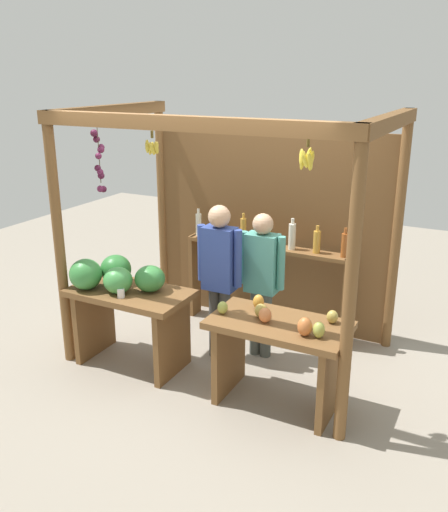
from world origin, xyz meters
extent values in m
plane|color=gray|center=(0.00, 0.00, 0.00)|extent=(12.00, 12.00, 0.00)
cylinder|color=brown|center=(-1.41, -0.89, 1.24)|extent=(0.10, 0.10, 2.48)
cylinder|color=brown|center=(1.41, -0.89, 1.24)|extent=(0.10, 0.10, 2.48)
cylinder|color=brown|center=(-1.41, 0.89, 1.24)|extent=(0.10, 0.10, 2.48)
cylinder|color=brown|center=(1.41, 0.89, 1.24)|extent=(0.10, 0.10, 2.48)
cube|color=brown|center=(0.00, -0.89, 2.42)|extent=(2.93, 0.12, 0.12)
cube|color=brown|center=(-1.41, 0.00, 2.42)|extent=(0.12, 1.89, 0.12)
cube|color=brown|center=(1.41, 0.00, 2.42)|extent=(0.12, 1.89, 0.12)
cube|color=brown|center=(0.00, 0.91, 1.12)|extent=(2.83, 0.04, 2.23)
cylinder|color=brown|center=(-0.35, -0.80, 2.31)|extent=(0.02, 0.02, 0.06)
ellipsoid|color=gold|center=(-0.32, -0.80, 2.20)|extent=(0.04, 0.06, 0.12)
ellipsoid|color=gold|center=(-0.34, -0.76, 2.20)|extent=(0.07, 0.05, 0.12)
ellipsoid|color=gold|center=(-0.38, -0.78, 2.19)|extent=(0.05, 0.06, 0.12)
ellipsoid|color=gold|center=(-0.39, -0.83, 2.22)|extent=(0.05, 0.05, 0.12)
ellipsoid|color=gold|center=(-0.34, -0.82, 2.20)|extent=(0.06, 0.05, 0.12)
cylinder|color=brown|center=(0.99, -0.76, 2.31)|extent=(0.02, 0.02, 0.06)
ellipsoid|color=yellow|center=(1.01, -0.76, 2.18)|extent=(0.04, 0.07, 0.14)
ellipsoid|color=yellow|center=(1.01, -0.73, 2.19)|extent=(0.07, 0.06, 0.15)
ellipsoid|color=yellow|center=(0.98, -0.72, 2.21)|extent=(0.07, 0.04, 0.14)
ellipsoid|color=yellow|center=(0.95, -0.75, 2.18)|extent=(0.05, 0.06, 0.14)
ellipsoid|color=yellow|center=(0.95, -0.77, 2.20)|extent=(0.06, 0.08, 0.15)
ellipsoid|color=yellow|center=(0.98, -0.79, 2.20)|extent=(0.08, 0.05, 0.14)
ellipsoid|color=yellow|center=(1.01, -0.78, 2.18)|extent=(0.05, 0.05, 0.14)
cylinder|color=#4C422D|center=(-1.14, -0.55, 2.07)|extent=(0.01, 0.01, 0.55)
sphere|color=#47142D|center=(-1.16, -0.57, 2.26)|extent=(0.07, 0.07, 0.07)
sphere|color=#47142D|center=(-1.17, -0.54, 2.20)|extent=(0.06, 0.06, 0.06)
sphere|color=#511938|center=(-1.13, -0.52, 2.13)|extent=(0.06, 0.06, 0.06)
sphere|color=#601E42|center=(-1.13, -0.53, 2.11)|extent=(0.07, 0.07, 0.07)
sphere|color=#601E42|center=(-1.13, -0.57, 2.05)|extent=(0.06, 0.06, 0.06)
sphere|color=#47142D|center=(-1.15, -0.56, 1.94)|extent=(0.06, 0.06, 0.06)
sphere|color=#47142D|center=(-1.12, -0.56, 1.87)|extent=(0.07, 0.07, 0.07)
sphere|color=#601E42|center=(-1.13, -0.56, 1.90)|extent=(0.06, 0.06, 0.06)
sphere|color=#47142D|center=(-1.12, -0.54, 1.73)|extent=(0.06, 0.06, 0.06)
sphere|color=#601E42|center=(-1.14, -0.57, 1.74)|extent=(0.06, 0.06, 0.06)
cube|color=brown|center=(-0.78, -0.67, 0.76)|extent=(1.19, 0.64, 0.06)
cube|color=brown|center=(-1.25, -0.67, 0.37)|extent=(0.06, 0.58, 0.73)
cube|color=brown|center=(-0.30, -0.67, 0.37)|extent=(0.06, 0.58, 0.73)
ellipsoid|color=#2D7533|center=(-1.01, -0.57, 0.94)|extent=(0.36, 0.36, 0.29)
ellipsoid|color=#429347|center=(-0.83, -0.77, 0.92)|extent=(0.29, 0.29, 0.25)
ellipsoid|color=#38843D|center=(-0.59, -0.59, 0.92)|extent=(0.40, 0.40, 0.25)
ellipsoid|color=#38843D|center=(-1.17, -0.83, 0.94)|extent=(0.37, 0.37, 0.30)
cylinder|color=white|center=(-0.74, -0.85, 0.84)|extent=(0.07, 0.07, 0.09)
cube|color=brown|center=(0.78, -0.67, 0.76)|extent=(1.19, 0.64, 0.06)
cube|color=brown|center=(0.30, -0.67, 0.37)|extent=(0.06, 0.58, 0.73)
cube|color=brown|center=(1.25, -0.67, 0.37)|extent=(0.06, 0.58, 0.73)
ellipsoid|color=#A8B24C|center=(0.27, -0.74, 0.85)|extent=(0.11, 0.11, 0.11)
ellipsoid|color=#B79E47|center=(0.60, -0.65, 0.85)|extent=(0.15, 0.15, 0.12)
ellipsoid|color=#CC7038|center=(1.05, -0.81, 0.87)|extent=(0.17, 0.17, 0.16)
ellipsoid|color=gold|center=(0.51, -0.50, 0.86)|extent=(0.13, 0.13, 0.13)
ellipsoid|color=#B79E47|center=(1.18, -0.48, 0.85)|extent=(0.13, 0.13, 0.11)
ellipsoid|color=#A8B24C|center=(1.17, -0.80, 0.86)|extent=(0.12, 0.12, 0.13)
ellipsoid|color=#E07F47|center=(0.67, -0.73, 0.86)|extent=(0.15, 0.15, 0.13)
cube|color=brown|center=(-0.83, 0.67, 0.50)|extent=(0.05, 0.20, 1.00)
cube|color=brown|center=(1.01, 0.67, 0.50)|extent=(0.05, 0.20, 1.00)
cube|color=brown|center=(0.09, 0.67, 0.98)|extent=(1.84, 0.22, 0.04)
cylinder|color=silver|center=(-0.77, 0.67, 1.13)|extent=(0.07, 0.07, 0.26)
cylinder|color=silver|center=(-0.77, 0.67, 1.29)|extent=(0.03, 0.03, 0.06)
cylinder|color=gold|center=(-0.48, 0.67, 1.12)|extent=(0.08, 0.08, 0.23)
cylinder|color=gold|center=(-0.48, 0.67, 1.26)|extent=(0.03, 0.03, 0.06)
cylinder|color=gold|center=(-0.20, 0.67, 1.14)|extent=(0.07, 0.07, 0.27)
cylinder|color=gold|center=(-0.20, 0.67, 1.30)|extent=(0.03, 0.03, 0.06)
cylinder|color=gold|center=(0.09, 0.67, 1.14)|extent=(0.08, 0.08, 0.28)
cylinder|color=gold|center=(0.09, 0.67, 1.31)|extent=(0.04, 0.04, 0.06)
cylinder|color=silver|center=(0.38, 0.67, 1.14)|extent=(0.08, 0.08, 0.28)
cylinder|color=silver|center=(0.38, 0.67, 1.31)|extent=(0.03, 0.03, 0.06)
cylinder|color=gold|center=(0.65, 0.67, 1.12)|extent=(0.08, 0.08, 0.24)
cylinder|color=gold|center=(0.65, 0.67, 1.27)|extent=(0.03, 0.03, 0.06)
cylinder|color=#994C1E|center=(0.95, 0.67, 1.12)|extent=(0.07, 0.07, 0.25)
cylinder|color=#994C1E|center=(0.95, 0.67, 1.28)|extent=(0.03, 0.03, 0.06)
cylinder|color=#41423F|center=(-0.13, -0.15, 0.38)|extent=(0.11, 0.11, 0.75)
cylinder|color=#41423F|center=(-0.01, -0.15, 0.38)|extent=(0.11, 0.11, 0.75)
cube|color=#2D428C|center=(-0.07, -0.15, 1.07)|extent=(0.32, 0.19, 0.64)
cylinder|color=#2D428C|center=(-0.27, -0.15, 1.10)|extent=(0.08, 0.08, 0.57)
cylinder|color=#2D428C|center=(0.13, -0.15, 1.10)|extent=(0.08, 0.08, 0.57)
sphere|color=tan|center=(-0.07, -0.15, 1.50)|extent=(0.22, 0.22, 0.22)
cylinder|color=#474C45|center=(0.23, 0.08, 0.35)|extent=(0.11, 0.11, 0.71)
cylinder|color=#474C45|center=(0.35, 0.08, 0.35)|extent=(0.11, 0.11, 0.71)
cube|color=teal|center=(0.29, 0.08, 1.01)|extent=(0.32, 0.19, 0.60)
cylinder|color=teal|center=(0.09, 0.08, 1.04)|extent=(0.08, 0.08, 0.54)
cylinder|color=teal|center=(0.49, 0.08, 1.04)|extent=(0.08, 0.08, 0.54)
sphere|color=tan|center=(0.29, 0.08, 1.41)|extent=(0.20, 0.20, 0.20)
camera|label=1|loc=(2.31, -4.67, 2.81)|focal=38.78mm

